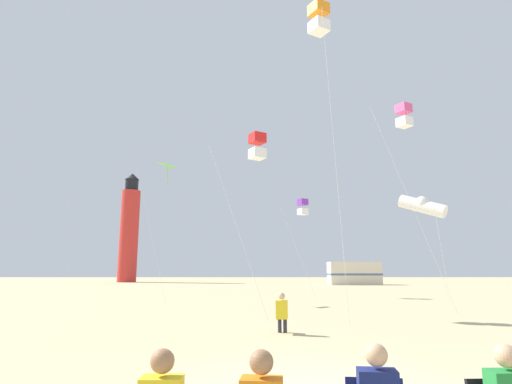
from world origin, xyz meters
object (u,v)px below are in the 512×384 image
lighthouse_distant (129,230)px  rv_van_cream (354,273)px  kite_box_violet (303,207)px  kite_tube_white (422,205)px  kite_flyer_standing (282,312)px  kite_diamond_lime (167,170)px  kite_box_scarlet (257,146)px  kite_box_orange (319,19)px  kite_box_rainbow (404,116)px

lighthouse_distant → rv_van_cream: size_ratio=2.57×
kite_box_violet → kite_tube_white: bearing=-55.1°
lighthouse_distant → kite_flyer_standing: bearing=-69.0°
kite_box_violet → rv_van_cream: size_ratio=1.05×
rv_van_cream → lighthouse_distant: bearing=157.6°
kite_box_violet → kite_diamond_lime: (-8.79, -5.27, 1.43)m
kite_box_scarlet → kite_box_orange: kite_box_orange is taller
kite_box_violet → rv_van_cream: bearing=68.4°
kite_box_violet → rv_van_cream: kite_box_violet is taller
kite_box_orange → kite_box_scarlet: bearing=121.7°
kite_box_violet → lighthouse_distant: (-22.57, 34.45, 1.57)m
kite_flyer_standing → kite_box_rainbow: 12.82m
kite_box_violet → kite_flyer_standing: bearing=-99.2°
kite_flyer_standing → kite_box_scarlet: 8.32m
kite_flyer_standing → rv_van_cream: 41.98m
kite_flyer_standing → kite_box_violet: (2.78, 17.10, 5.65)m
kite_box_orange → kite_flyer_standing: bearing=-137.2°
kite_box_scarlet → lighthouse_distant: bearing=112.4°
kite_box_scarlet → rv_van_cream: (12.57, 35.13, -5.76)m
kite_box_scarlet → kite_box_rainbow: 7.72m
kite_tube_white → kite_flyer_standing: bearing=-131.3°
kite_box_violet → kite_box_orange: 16.36m
kite_diamond_lime → lighthouse_distant: 42.04m
kite_box_scarlet → kite_box_orange: bearing=-58.3°
kite_tube_white → kite_box_rainbow: size_ratio=0.60×
rv_van_cream → kite_box_orange: bearing=-107.7°
kite_tube_white → kite_box_scarlet: (-8.85, -4.21, 1.96)m
kite_box_scarlet → kite_tube_white: bearing=25.5°
kite_tube_white → rv_van_cream: 31.38m
kite_box_rainbow → kite_diamond_lime: (-12.60, 5.02, -1.55)m
lighthouse_distant → kite_diamond_lime: bearing=-70.9°
kite_box_orange → rv_van_cream: (10.33, 38.76, -9.57)m
kite_flyer_standing → rv_van_cream: (11.93, 40.25, 0.78)m
kite_diamond_lime → kite_box_orange: bearing=-53.7°
kite_box_scarlet → kite_box_orange: 5.73m
kite_tube_white → kite_box_orange: kite_box_orange is taller
kite_tube_white → lighthouse_distant: 50.74m
kite_flyer_standing → lighthouse_distant: lighthouse_distant is taller
lighthouse_distant → rv_van_cream: (31.71, -11.31, -6.45)m
kite_tube_white → kite_box_rainbow: bearing=-122.7°
rv_van_cream → kite_box_violet: bearing=-114.4°
kite_tube_white → kite_box_rainbow: (-1.61, -2.51, 4.06)m
kite_diamond_lime → kite_box_scarlet: bearing=-51.4°
rv_van_cream → kite_flyer_standing: bearing=-109.3°
kite_tube_white → kite_box_scarlet: size_ratio=0.76×
lighthouse_distant → kite_box_violet: bearing=-56.8°
kite_box_violet → kite_diamond_lime: bearing=-149.1°
kite_tube_white → kite_box_orange: 11.77m
kite_flyer_standing → kite_box_violet: size_ratio=0.17×
kite_box_violet → kite_box_scarlet: kite_box_scarlet is taller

